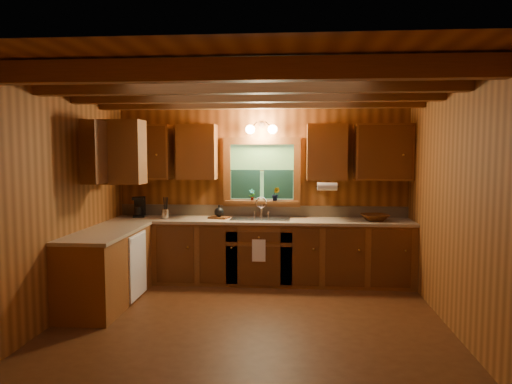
{
  "coord_description": "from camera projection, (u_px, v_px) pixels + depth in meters",
  "views": [
    {
      "loc": [
        0.47,
        -4.99,
        1.84
      ],
      "look_at": [
        0.0,
        0.8,
        1.35
      ],
      "focal_mm": 33.26,
      "sensor_mm": 36.0,
      "label": 1
    }
  ],
  "objects": [
    {
      "name": "coffee_maker",
      "position": [
        139.0,
        207.0,
        6.89
      ],
      "size": [
        0.16,
        0.21,
        0.29
      ],
      "rotation": [
        0.0,
        0.0,
        0.29
      ],
      "color": "black",
      "rests_on": "countertop"
    },
    {
      "name": "cutting_board",
      "position": [
        219.0,
        217.0,
        6.74
      ],
      "size": [
        0.31,
        0.25,
        0.02
      ],
      "primitive_type": "cube",
      "rotation": [
        0.0,
        0.0,
        -0.26
      ],
      "color": "#522B11",
      "rests_on": "countertop"
    },
    {
      "name": "backsplash",
      "position": [
        262.0,
        211.0,
        6.94
      ],
      "size": [
        4.2,
        0.02,
        0.16
      ],
      "primitive_type": "cube",
      "color": "tan",
      "rests_on": "room"
    },
    {
      "name": "countertop",
      "position": [
        224.0,
        223.0,
        6.4
      ],
      "size": [
        4.2,
        2.24,
        0.04
      ],
      "color": "tan",
      "rests_on": "base_cabinets"
    },
    {
      "name": "utensil_crock",
      "position": [
        165.0,
        213.0,
        6.7
      ],
      "size": [
        0.11,
        0.11,
        0.31
      ],
      "rotation": [
        0.0,
        0.0,
        0.31
      ],
      "color": "silver",
      "rests_on": "countertop"
    },
    {
      "name": "potted_plant_left",
      "position": [
        252.0,
        195.0,
        6.86
      ],
      "size": [
        0.1,
        0.09,
        0.17
      ],
      "primitive_type": "imported",
      "rotation": [
        0.0,
        0.0,
        0.38
      ],
      "color": "#522B11",
      "rests_on": "window_sill"
    },
    {
      "name": "window",
      "position": [
        262.0,
        174.0,
        6.88
      ],
      "size": [
        1.12,
        0.08,
        1.0
      ],
      "color": "brown",
      "rests_on": "room"
    },
    {
      "name": "dish_towel",
      "position": [
        259.0,
        251.0,
        6.36
      ],
      "size": [
        0.18,
        0.01,
        0.3
      ],
      "primitive_type": "cube",
      "color": "white",
      "rests_on": "base_cabinets"
    },
    {
      "name": "ceiling_beams",
      "position": [
        250.0,
        90.0,
        4.94
      ],
      "size": [
        4.2,
        2.54,
        0.18
      ],
      "color": "brown",
      "rests_on": "room"
    },
    {
      "name": "base_cabinets",
      "position": [
        223.0,
        256.0,
        6.43
      ],
      "size": [
        4.2,
        2.22,
        0.86
      ],
      "color": "brown",
      "rests_on": "ground"
    },
    {
      "name": "window_sill",
      "position": [
        262.0,
        202.0,
        6.86
      ],
      "size": [
        1.06,
        0.14,
        0.04
      ],
      "primitive_type": "cube",
      "color": "brown",
      "rests_on": "room"
    },
    {
      "name": "paper_towel_roll",
      "position": [
        327.0,
        187.0,
        6.48
      ],
      "size": [
        0.27,
        0.11,
        0.11
      ],
      "primitive_type": "cylinder",
      "rotation": [
        0.0,
        1.57,
        0.0
      ],
      "color": "white",
      "rests_on": "upper_cabinets"
    },
    {
      "name": "upper_cabinets",
      "position": [
        218.0,
        152.0,
        6.45
      ],
      "size": [
        4.19,
        1.77,
        0.78
      ],
      "color": "brown",
      "rests_on": "room"
    },
    {
      "name": "room",
      "position": [
        250.0,
        203.0,
        5.04
      ],
      "size": [
        4.2,
        4.2,
        4.2
      ],
      "color": "#4D2A12",
      "rests_on": "ground"
    },
    {
      "name": "wicker_basket",
      "position": [
        375.0,
        217.0,
        6.49
      ],
      "size": [
        0.43,
        0.43,
        0.09
      ],
      "primitive_type": "imported",
      "rotation": [
        0.0,
        0.0,
        0.16
      ],
      "color": "#48230C",
      "rests_on": "countertop"
    },
    {
      "name": "dishwasher_panel",
      "position": [
        138.0,
        265.0,
        5.91
      ],
      "size": [
        0.02,
        0.6,
        0.8
      ],
      "primitive_type": "cube",
      "color": "white",
      "rests_on": "base_cabinets"
    },
    {
      "name": "teakettle",
      "position": [
        219.0,
        212.0,
        6.73
      ],
      "size": [
        0.13,
        0.13,
        0.17
      ],
      "rotation": [
        0.0,
        0.0,
        -0.42
      ],
      "color": "black",
      "rests_on": "cutting_board"
    },
    {
      "name": "sink",
      "position": [
        261.0,
        222.0,
        6.67
      ],
      "size": [
        0.82,
        0.48,
        0.43
      ],
      "color": "silver",
      "rests_on": "countertop"
    },
    {
      "name": "wall_sconce",
      "position": [
        261.0,
        129.0,
        6.7
      ],
      "size": [
        0.45,
        0.21,
        0.17
      ],
      "color": "black",
      "rests_on": "room"
    },
    {
      "name": "potted_plant_right",
      "position": [
        276.0,
        194.0,
        6.8
      ],
      "size": [
        0.11,
        0.09,
        0.2
      ],
      "primitive_type": "imported",
      "rotation": [
        0.0,
        0.0,
        -0.04
      ],
      "color": "#522B11",
      "rests_on": "window_sill"
    }
  ]
}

